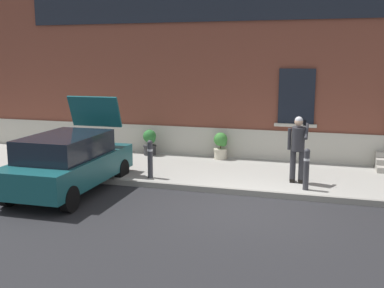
{
  "coord_description": "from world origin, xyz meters",
  "views": [
    {
      "loc": [
        1.75,
        -10.08,
        3.37
      ],
      "look_at": [
        -1.73,
        1.6,
        1.1
      ],
      "focal_mm": 43.38,
      "sensor_mm": 36.0,
      "label": 1
    }
  ],
  "objects_px": {
    "bollard_near_person": "(306,168)",
    "bollard_far_left": "(150,157)",
    "person_on_phone": "(298,145)",
    "planter_charcoal": "(150,142)",
    "hatchback_car_teal": "(69,162)",
    "planter_cream": "(221,145)"
  },
  "relations": [
    {
      "from": "bollard_near_person",
      "to": "bollard_far_left",
      "type": "relative_size",
      "value": 1.0
    },
    {
      "from": "hatchback_car_teal",
      "to": "bollard_far_left",
      "type": "height_order",
      "value": "hatchback_car_teal"
    },
    {
      "from": "bollard_near_person",
      "to": "person_on_phone",
      "type": "bearing_deg",
      "value": 113.77
    },
    {
      "from": "person_on_phone",
      "to": "bollard_near_person",
      "type": "bearing_deg",
      "value": -49.96
    },
    {
      "from": "planter_charcoal",
      "to": "bollard_near_person",
      "type": "bearing_deg",
      "value": -28.16
    },
    {
      "from": "planter_charcoal",
      "to": "planter_cream",
      "type": "height_order",
      "value": "same"
    },
    {
      "from": "bollard_far_left",
      "to": "planter_charcoal",
      "type": "bearing_deg",
      "value": 111.87
    },
    {
      "from": "hatchback_car_teal",
      "to": "planter_cream",
      "type": "xyz_separation_m",
      "value": [
        2.93,
        4.29,
        -0.19
      ]
    },
    {
      "from": "bollard_far_left",
      "to": "planter_charcoal",
      "type": "distance_m",
      "value": 3.03
    },
    {
      "from": "person_on_phone",
      "to": "planter_cream",
      "type": "distance_m",
      "value": 3.48
    },
    {
      "from": "bollard_far_left",
      "to": "planter_charcoal",
      "type": "xyz_separation_m",
      "value": [
        -1.13,
        2.81,
        -0.11
      ]
    },
    {
      "from": "bollard_near_person",
      "to": "planter_charcoal",
      "type": "relative_size",
      "value": 1.22
    },
    {
      "from": "bollard_near_person",
      "to": "person_on_phone",
      "type": "relative_size",
      "value": 0.6
    },
    {
      "from": "bollard_far_left",
      "to": "person_on_phone",
      "type": "distance_m",
      "value": 3.93
    },
    {
      "from": "bollard_far_left",
      "to": "hatchback_car_teal",
      "type": "bearing_deg",
      "value": -139.43
    },
    {
      "from": "bollard_near_person",
      "to": "person_on_phone",
      "type": "xyz_separation_m",
      "value": [
        -0.26,
        0.6,
        0.44
      ]
    },
    {
      "from": "bollard_near_person",
      "to": "bollard_far_left",
      "type": "xyz_separation_m",
      "value": [
        -4.12,
        0.0,
        0.0
      ]
    },
    {
      "from": "bollard_near_person",
      "to": "planter_charcoal",
      "type": "xyz_separation_m",
      "value": [
        -5.25,
        2.81,
        -0.11
      ]
    },
    {
      "from": "bollard_far_left",
      "to": "person_on_phone",
      "type": "xyz_separation_m",
      "value": [
        3.86,
        0.6,
        0.44
      ]
    },
    {
      "from": "bollard_far_left",
      "to": "planter_cream",
      "type": "bearing_deg",
      "value": 65.83
    },
    {
      "from": "bollard_far_left",
      "to": "planter_cream",
      "type": "distance_m",
      "value": 3.16
    },
    {
      "from": "hatchback_car_teal",
      "to": "bollard_far_left",
      "type": "xyz_separation_m",
      "value": [
        1.64,
        1.4,
        -0.09
      ]
    }
  ]
}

